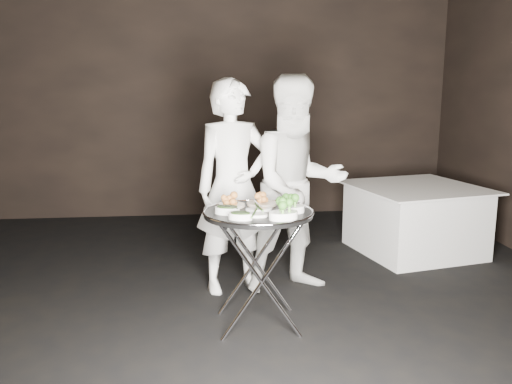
{
  "coord_description": "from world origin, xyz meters",
  "views": [
    {
      "loc": [
        -0.26,
        -3.59,
        1.7
      ],
      "look_at": [
        0.14,
        0.19,
        0.95
      ],
      "focal_mm": 38.0,
      "sensor_mm": 36.0,
      "label": 1
    }
  ],
  "objects": [
    {
      "name": "greens_bowl",
      "position": [
        0.36,
        0.15,
        0.88
      ],
      "size": [
        0.13,
        0.13,
        0.08
      ],
      "rotation": [
        0.0,
        0.0,
        -0.2
      ],
      "color": "silver",
      "rests_on": "serving_tray"
    },
    {
      "name": "waiter_right",
      "position": [
        0.54,
        0.71,
        0.89
      ],
      "size": [
        1.0,
        0.85,
        1.79
      ],
      "primitive_type": "imported",
      "rotation": [
        0.0,
        0.0,
        0.22
      ],
      "color": "white",
      "rests_on": "floor"
    },
    {
      "name": "floor",
      "position": [
        0.0,
        0.0,
        -0.03
      ],
      "size": [
        6.0,
        7.0,
        0.05
      ],
      "primitive_type": "cube",
      "color": "black",
      "rests_on": "ground"
    },
    {
      "name": "asparagus_plate_a",
      "position": [
        0.14,
        0.05,
        0.86
      ],
      "size": [
        0.2,
        0.13,
        0.04
      ],
      "rotation": [
        0.0,
        0.0,
        0.12
      ],
      "color": "silver",
      "rests_on": "serving_tray"
    },
    {
      "name": "potato_plate_a",
      "position": [
        -0.05,
        0.21,
        0.88
      ],
      "size": [
        0.21,
        0.21,
        0.08
      ],
      "rotation": [
        0.0,
        0.0,
        0.04
      ],
      "color": "beige",
      "rests_on": "serving_tray"
    },
    {
      "name": "spinach_bowl_a",
      "position": [
        -0.08,
        -0.01,
        0.88
      ],
      "size": [
        0.21,
        0.17,
        0.07
      ],
      "rotation": [
        0.0,
        0.0,
        -0.41
      ],
      "color": "silver",
      "rests_on": "serving_tray"
    },
    {
      "name": "wall_back",
      "position": [
        0.0,
        3.52,
        1.5
      ],
      "size": [
        6.0,
        0.05,
        3.0
      ],
      "primitive_type": "cube",
      "color": "black",
      "rests_on": "floor"
    },
    {
      "name": "broccoli_bowl_a",
      "position": [
        0.36,
        -0.02,
        0.88
      ],
      "size": [
        0.22,
        0.19,
        0.08
      ],
      "rotation": [
        0.0,
        0.0,
        0.39
      ],
      "color": "silver",
      "rests_on": "serving_tray"
    },
    {
      "name": "serving_utensils",
      "position": [
        0.15,
        0.1,
        0.89
      ],
      "size": [
        0.59,
        0.42,
        0.01
      ],
      "color": "silver",
      "rests_on": "serving_tray"
    },
    {
      "name": "asparagus_plate_b",
      "position": [
        0.09,
        -0.11,
        0.86
      ],
      "size": [
        0.2,
        0.14,
        0.04
      ],
      "rotation": [
        0.0,
        0.0,
        -0.23
      ],
      "color": "silver",
      "rests_on": "serving_tray"
    },
    {
      "name": "broccoli_bowl_b",
      "position": [
        0.27,
        -0.2,
        0.88
      ],
      "size": [
        0.23,
        0.19,
        0.08
      ],
      "rotation": [
        0.0,
        0.0,
        0.29
      ],
      "color": "silver",
      "rests_on": "serving_tray"
    },
    {
      "name": "serving_tray",
      "position": [
        0.14,
        0.04,
        0.83
      ],
      "size": [
        0.77,
        0.77,
        0.04
      ],
      "color": "black",
      "rests_on": "tray_stand"
    },
    {
      "name": "dining_table",
      "position": [
        1.93,
        1.61,
        0.35
      ],
      "size": [
        1.21,
        1.21,
        0.69
      ],
      "rotation": [
        0.0,
        0.0,
        0.22
      ],
      "color": "white",
      "rests_on": "floor"
    },
    {
      "name": "spinach_bowl_b",
      "position": [
        -0.01,
        -0.18,
        0.87
      ],
      "size": [
        0.18,
        0.15,
        0.07
      ],
      "rotation": [
        0.0,
        0.0,
        -0.35
      ],
      "color": "silver",
      "rests_on": "serving_tray"
    },
    {
      "name": "waiter_left",
      "position": [
        0.01,
        0.77,
        0.88
      ],
      "size": [
        0.74,
        0.59,
        1.76
      ],
      "primitive_type": "imported",
      "rotation": [
        0.0,
        0.0,
        0.3
      ],
      "color": "white",
      "rests_on": "floor"
    },
    {
      "name": "tray_stand",
      "position": [
        0.14,
        0.04,
        0.46
      ],
      "size": [
        0.56,
        0.48,
        0.83
      ],
      "rotation": [
        0.0,
        0.0,
        0.01
      ],
      "color": "silver",
      "rests_on": "floor"
    },
    {
      "name": "potato_plate_b",
      "position": [
        0.18,
        0.24,
        0.88
      ],
      "size": [
        0.22,
        0.22,
        0.08
      ],
      "rotation": [
        0.0,
        0.0,
        -0.06
      ],
      "color": "beige",
      "rests_on": "serving_tray"
    }
  ]
}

